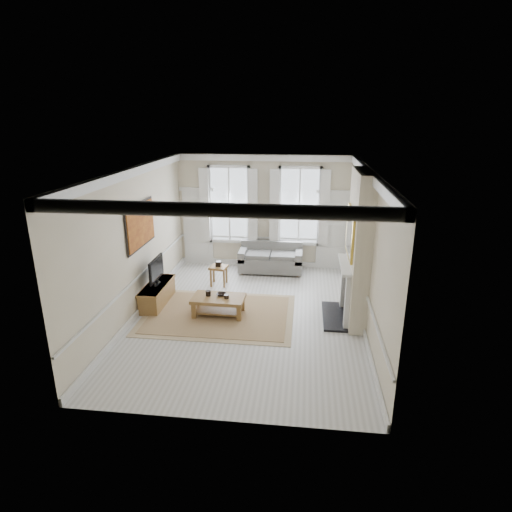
# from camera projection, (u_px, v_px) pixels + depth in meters

# --- Properties ---
(floor) EXTENTS (7.20, 7.20, 0.00)m
(floor) POSITION_uv_depth(u_px,v_px,m) (248.00, 316.00, 10.00)
(floor) COLOR #B7B5AD
(floor) RESTS_ON ground
(ceiling) EXTENTS (7.20, 7.20, 0.00)m
(ceiling) POSITION_uv_depth(u_px,v_px,m) (248.00, 169.00, 8.93)
(ceiling) COLOR white
(ceiling) RESTS_ON back_wall
(back_wall) EXTENTS (5.20, 0.00, 5.20)m
(back_wall) POSITION_uv_depth(u_px,v_px,m) (264.00, 212.00, 12.85)
(back_wall) COLOR beige
(back_wall) RESTS_ON floor
(left_wall) EXTENTS (0.00, 7.20, 7.20)m
(left_wall) POSITION_uv_depth(u_px,v_px,m) (135.00, 243.00, 9.75)
(left_wall) COLOR beige
(left_wall) RESTS_ON floor
(right_wall) EXTENTS (0.00, 7.20, 7.20)m
(right_wall) POSITION_uv_depth(u_px,v_px,m) (368.00, 251.00, 9.17)
(right_wall) COLOR beige
(right_wall) RESTS_ON floor
(window_left) EXTENTS (1.26, 0.20, 2.20)m
(window_left) POSITION_uv_depth(u_px,v_px,m) (229.00, 205.00, 12.86)
(window_left) COLOR #B2BCC6
(window_left) RESTS_ON back_wall
(window_right) EXTENTS (1.26, 0.20, 2.20)m
(window_right) POSITION_uv_depth(u_px,v_px,m) (299.00, 207.00, 12.63)
(window_right) COLOR #B2BCC6
(window_right) RESTS_ON back_wall
(door_left) EXTENTS (0.90, 0.08, 2.30)m
(door_left) POSITION_uv_depth(u_px,v_px,m) (198.00, 228.00, 13.22)
(door_left) COLOR silver
(door_left) RESTS_ON floor
(door_right) EXTENTS (0.90, 0.08, 2.30)m
(door_right) POSITION_uv_depth(u_px,v_px,m) (332.00, 232.00, 12.76)
(door_right) COLOR silver
(door_right) RESTS_ON floor
(painting) EXTENTS (0.05, 1.66, 1.06)m
(painting) POSITION_uv_depth(u_px,v_px,m) (141.00, 225.00, 9.92)
(painting) COLOR #B76B1F
(painting) RESTS_ON left_wall
(chimney_breast) EXTENTS (0.35, 1.70, 3.38)m
(chimney_breast) POSITION_uv_depth(u_px,v_px,m) (359.00, 248.00, 9.38)
(chimney_breast) COLOR beige
(chimney_breast) RESTS_ON floor
(hearth) EXTENTS (0.55, 1.50, 0.05)m
(hearth) POSITION_uv_depth(u_px,v_px,m) (335.00, 316.00, 9.96)
(hearth) COLOR black
(hearth) RESTS_ON floor
(fireplace) EXTENTS (0.21, 1.45, 1.33)m
(fireplace) POSITION_uv_depth(u_px,v_px,m) (345.00, 288.00, 9.71)
(fireplace) COLOR silver
(fireplace) RESTS_ON floor
(mirror) EXTENTS (0.06, 1.26, 1.06)m
(mirror) POSITION_uv_depth(u_px,v_px,m) (350.00, 232.00, 9.30)
(mirror) COLOR gold
(mirror) RESTS_ON chimney_breast
(sofa) EXTENTS (1.86, 0.90, 0.86)m
(sofa) POSITION_uv_depth(u_px,v_px,m) (271.00, 260.00, 12.79)
(sofa) COLOR slate
(sofa) RESTS_ON floor
(side_table) EXTENTS (0.51, 0.51, 0.54)m
(side_table) POSITION_uv_depth(u_px,v_px,m) (219.00, 270.00, 11.72)
(side_table) COLOR brown
(side_table) RESTS_ON floor
(rug) EXTENTS (3.50, 2.60, 0.02)m
(rug) POSITION_uv_depth(u_px,v_px,m) (219.00, 314.00, 10.08)
(rug) COLOR #99794F
(rug) RESTS_ON floor
(coffee_table) EXTENTS (1.23, 0.74, 0.45)m
(coffee_table) POSITION_uv_depth(u_px,v_px,m) (218.00, 300.00, 9.97)
(coffee_table) COLOR brown
(coffee_table) RESTS_ON rug
(ceramic_pot_a) EXTENTS (0.12, 0.12, 0.12)m
(ceramic_pot_a) POSITION_uv_depth(u_px,v_px,m) (208.00, 293.00, 10.00)
(ceramic_pot_a) COLOR black
(ceramic_pot_a) RESTS_ON coffee_table
(ceramic_pot_b) EXTENTS (0.12, 0.12, 0.09)m
(ceramic_pot_b) POSITION_uv_depth(u_px,v_px,m) (226.00, 297.00, 9.86)
(ceramic_pot_b) COLOR black
(ceramic_pot_b) RESTS_ON coffee_table
(bowl) EXTENTS (0.26, 0.26, 0.05)m
(bowl) POSITION_uv_depth(u_px,v_px,m) (221.00, 294.00, 10.02)
(bowl) COLOR black
(bowl) RESTS_ON coffee_table
(tv_stand) EXTENTS (0.47, 1.45, 0.52)m
(tv_stand) POSITION_uv_depth(u_px,v_px,m) (157.00, 294.00, 10.59)
(tv_stand) COLOR brown
(tv_stand) RESTS_ON floor
(tv) EXTENTS (0.08, 0.90, 0.68)m
(tv) POSITION_uv_depth(u_px,v_px,m) (156.00, 269.00, 10.38)
(tv) COLOR black
(tv) RESTS_ON tv_stand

